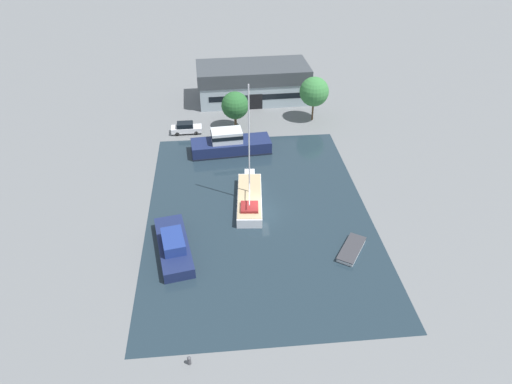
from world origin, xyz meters
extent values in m
plane|color=slate|center=(0.00, 0.00, 0.00)|extent=(440.00, 440.00, 0.00)
cube|color=#1E2D38|center=(0.00, 0.00, 0.00)|extent=(25.07, 36.34, 0.01)
cube|color=#99A8B2|center=(2.20, 32.19, 1.85)|extent=(18.30, 9.05, 3.70)
cube|color=#383D42|center=(2.20, 32.19, 4.81)|extent=(18.85, 9.32, 2.22)
cube|color=black|center=(2.36, 27.97, 1.30)|extent=(2.16, 0.14, 2.59)
cube|color=black|center=(2.36, 27.98, 2.04)|extent=(15.30, 0.59, 0.93)
cylinder|color=brown|center=(-1.35, 21.43, 1.11)|extent=(0.38, 0.38, 2.21)
sphere|color=#28602D|center=(-1.35, 21.43, 3.74)|extent=(4.07, 4.07, 4.07)
cylinder|color=brown|center=(10.82, 23.22, 1.50)|extent=(0.28, 0.28, 3.00)
sphere|color=#387A3D|center=(10.82, 23.22, 4.68)|extent=(4.47, 4.47, 4.47)
cube|color=silver|center=(-8.73, 20.55, 0.64)|extent=(4.52, 1.86, 0.72)
cube|color=black|center=(-8.91, 20.55, 1.33)|extent=(2.36, 1.61, 0.67)
cube|color=black|center=(-7.73, 20.57, 1.30)|extent=(0.07, 1.42, 0.54)
cylinder|color=black|center=(-7.35, 21.37, 0.30)|extent=(0.60, 0.21, 0.60)
cylinder|color=black|center=(-7.32, 19.79, 0.30)|extent=(0.60, 0.21, 0.60)
cylinder|color=black|center=(-10.14, 21.32, 0.30)|extent=(0.60, 0.21, 0.60)
cylinder|color=black|center=(-10.11, 19.74, 0.30)|extent=(0.60, 0.21, 0.60)
cube|color=white|center=(-0.84, 1.89, 0.58)|extent=(3.57, 9.49, 1.14)
cube|color=white|center=(-0.39, 7.12, 0.58)|extent=(1.35, 1.30, 1.14)
cube|color=tan|center=(-0.84, 1.89, 1.18)|extent=(3.42, 9.11, 0.08)
cylinder|color=silver|center=(-0.78, 2.59, 7.83)|extent=(0.16, 0.16, 13.21)
cylinder|color=silver|center=(-0.95, 0.50, 2.32)|extent=(0.47, 4.18, 0.12)
cube|color=maroon|center=(-1.05, -0.65, 1.37)|extent=(2.12, 2.20, 0.30)
cube|color=#19234C|center=(-2.39, 14.33, 0.86)|extent=(11.14, 4.49, 1.71)
cube|color=black|center=(-2.39, 14.33, 0.15)|extent=(11.25, 4.57, 0.18)
cube|color=silver|center=(-2.94, 14.28, 2.53)|extent=(4.34, 2.92, 1.63)
cube|color=black|center=(-2.94, 14.28, 2.70)|extent=(4.42, 3.00, 0.52)
cube|color=white|center=(8.90, -7.36, 0.21)|extent=(3.80, 4.57, 0.41)
cube|color=#333338|center=(8.90, -7.36, 0.45)|extent=(3.98, 4.77, 0.08)
cube|color=#19234C|center=(-9.24, -5.61, 0.59)|extent=(4.59, 9.31, 1.18)
cube|color=navy|center=(-9.14, -6.14, 1.75)|extent=(2.72, 3.89, 1.14)
cylinder|color=#47474C|center=(-7.33, -19.02, 0.29)|extent=(0.29, 0.29, 0.59)
sphere|color=#47474C|center=(-7.33, -19.02, 0.67)|extent=(0.32, 0.32, 0.32)
camera|label=1|loc=(-4.13, -41.21, 31.83)|focal=32.00mm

